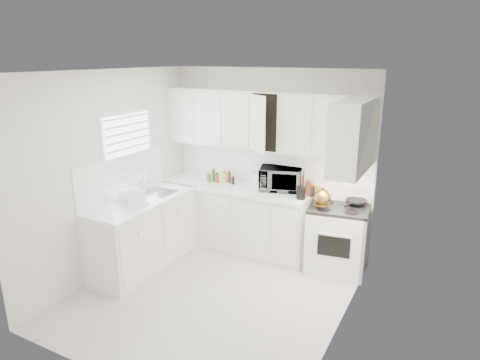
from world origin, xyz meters
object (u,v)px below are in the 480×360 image
Objects in this scene: dish_rack at (132,196)px; tea_kettle at (322,196)px; rice_cooker at (261,179)px; microwave at (281,176)px; stove at (337,230)px; utensil_crock at (301,185)px.

tea_kettle is at bearing 44.86° from dish_rack.
microwave is at bearing 25.12° from rice_cooker.
tea_kettle reaches higher than dish_rack.
tea_kettle is at bearing 2.80° from rice_cooker.
stove is 1.28m from rice_cooker.
tea_kettle is (-0.18, -0.16, 0.49)m from stove.
stove is at bearing 46.19° from dish_rack.
utensil_crock is (-0.31, 0.08, 0.08)m from tea_kettle.
utensil_crock reaches higher than rice_cooker.
microwave reaches higher than stove.
dish_rack is (-1.15, -1.38, -0.02)m from rice_cooker.
tea_kettle is 0.71× the size of dish_rack.
utensil_crock reaches higher than stove.
rice_cooker reaches higher than dish_rack.
dish_rack is at bearing -153.37° from microwave.
stove is 1.06m from microwave.
utensil_crock is 2.18m from dish_rack.
microwave reaches higher than rice_cooker.
tea_kettle is at bearing -14.10° from utensil_crock.
utensil_crock is 1.06× the size of dish_rack.
stove is at bearing 12.78° from rice_cooker.
utensil_crock reaches higher than dish_rack.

